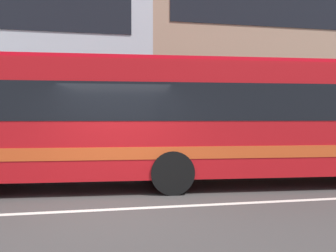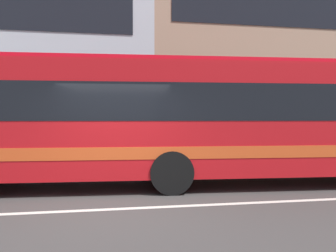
% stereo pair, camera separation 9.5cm
% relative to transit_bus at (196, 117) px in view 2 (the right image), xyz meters
% --- Properties ---
extents(ground_plane, '(160.00, 160.00, 0.00)m').
position_rel_transit_bus_xyz_m(ground_plane, '(-2.17, -2.21, -1.76)').
color(ground_plane, '#403E3D').
extents(lane_centre_line, '(60.00, 0.16, 0.01)m').
position_rel_transit_bus_xyz_m(lane_centre_line, '(-2.17, -2.21, -1.76)').
color(lane_centre_line, silver).
rests_on(lane_centre_line, ground_plane).
extents(apartment_block_right, '(20.45, 9.96, 13.18)m').
position_rel_transit_bus_xyz_m(apartment_block_right, '(10.18, 12.37, 4.83)').
color(apartment_block_right, tan).
rests_on(apartment_block_right, ground_plane).
extents(transit_bus, '(12.56, 3.44, 3.19)m').
position_rel_transit_bus_xyz_m(transit_bus, '(0.00, 0.00, 0.00)').
color(transit_bus, red).
rests_on(transit_bus, ground_plane).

